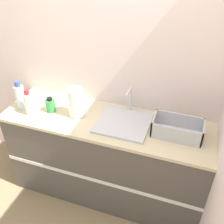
{
  "coord_description": "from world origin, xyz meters",
  "views": [
    {
      "loc": [
        0.65,
        -1.45,
        2.3
      ],
      "look_at": [
        0.06,
        0.25,
        1.05
      ],
      "focal_mm": 42.0,
      "sensor_mm": 36.0,
      "label": 1
    }
  ],
  "objects_px": {
    "paper_towel_roll": "(76,102)",
    "bottle_clear": "(20,96)",
    "bottle_green": "(50,105)",
    "dish_rack": "(177,130)",
    "bottle_white_spray": "(29,104)",
    "sink": "(124,121)"
  },
  "relations": [
    {
      "from": "dish_rack",
      "to": "bottle_green",
      "type": "distance_m",
      "value": 1.14
    },
    {
      "from": "paper_towel_roll",
      "to": "bottle_clear",
      "type": "relative_size",
      "value": 0.98
    },
    {
      "from": "sink",
      "to": "bottle_green",
      "type": "relative_size",
      "value": 3.12
    },
    {
      "from": "dish_rack",
      "to": "bottle_white_spray",
      "type": "xyz_separation_m",
      "value": [
        -1.29,
        -0.13,
        0.06
      ]
    },
    {
      "from": "sink",
      "to": "dish_rack",
      "type": "relative_size",
      "value": 1.12
    },
    {
      "from": "sink",
      "to": "bottle_green",
      "type": "bearing_deg",
      "value": -176.17
    },
    {
      "from": "sink",
      "to": "dish_rack",
      "type": "xyz_separation_m",
      "value": [
        0.45,
        -0.01,
        0.03
      ]
    },
    {
      "from": "sink",
      "to": "bottle_clear",
      "type": "xyz_separation_m",
      "value": [
        -0.97,
        -0.08,
        0.1
      ]
    },
    {
      "from": "bottle_clear",
      "to": "bottle_white_spray",
      "type": "bearing_deg",
      "value": -25.55
    },
    {
      "from": "paper_towel_roll",
      "to": "bottle_green",
      "type": "bearing_deg",
      "value": -176.4
    },
    {
      "from": "bottle_green",
      "to": "bottle_white_spray",
      "type": "bearing_deg",
      "value": -146.53
    },
    {
      "from": "paper_towel_roll",
      "to": "bottle_green",
      "type": "relative_size",
      "value": 1.88
    },
    {
      "from": "paper_towel_roll",
      "to": "bottle_clear",
      "type": "distance_m",
      "value": 0.54
    },
    {
      "from": "bottle_clear",
      "to": "dish_rack",
      "type": "bearing_deg",
      "value": 2.72
    },
    {
      "from": "sink",
      "to": "bottle_clear",
      "type": "height_order",
      "value": "bottle_clear"
    },
    {
      "from": "sink",
      "to": "paper_towel_roll",
      "type": "distance_m",
      "value": 0.45
    },
    {
      "from": "dish_rack",
      "to": "bottle_clear",
      "type": "bearing_deg",
      "value": -177.28
    },
    {
      "from": "paper_towel_roll",
      "to": "dish_rack",
      "type": "height_order",
      "value": "paper_towel_roll"
    },
    {
      "from": "paper_towel_roll",
      "to": "bottle_white_spray",
      "type": "bearing_deg",
      "value": -164.06
    },
    {
      "from": "paper_towel_roll",
      "to": "bottle_white_spray",
      "type": "xyz_separation_m",
      "value": [
        -0.41,
        -0.12,
        -0.03
      ]
    },
    {
      "from": "bottle_green",
      "to": "dish_rack",
      "type": "bearing_deg",
      "value": 1.63
    },
    {
      "from": "sink",
      "to": "paper_towel_roll",
      "type": "relative_size",
      "value": 1.66
    }
  ]
}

